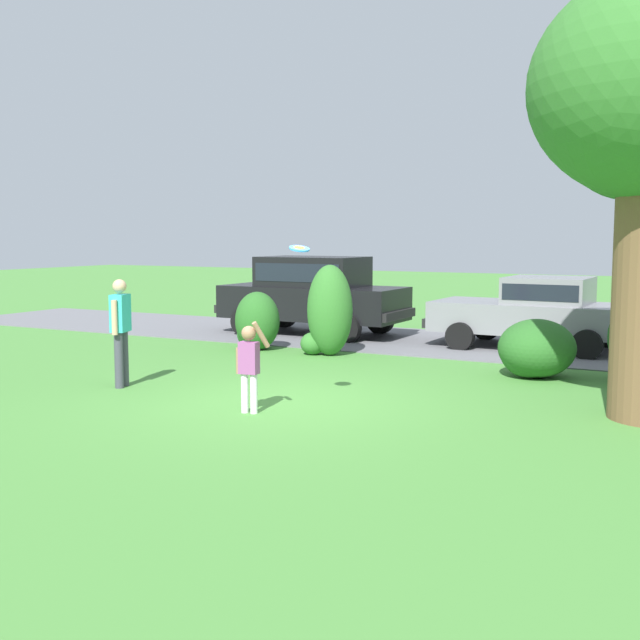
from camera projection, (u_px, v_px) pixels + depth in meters
name	position (u px, v px, depth m)	size (l,w,h in m)	color
ground_plane	(285.00, 403.00, 11.34)	(80.00, 80.00, 0.00)	#478438
driveway_strip	(442.00, 343.00, 17.63)	(28.00, 4.40, 0.02)	slate
shrub_near_tree	(256.00, 324.00, 16.60)	(1.00, 0.91, 1.25)	#286023
shrub_centre_left	(329.00, 313.00, 15.78)	(1.07, 0.91, 1.85)	#33702B
shrub_centre	(535.00, 349.00, 13.36)	(1.31, 1.45, 1.01)	#286023
parked_sedan	(538.00, 310.00, 16.61)	(4.45, 2.19, 1.56)	gray
parked_suv	(313.00, 291.00, 19.06)	(4.73, 2.16, 1.92)	black
child_thrower	(249.00, 362.00, 10.63)	(0.44, 0.29, 1.29)	white
frisbee	(299.00, 249.00, 10.53)	(0.29, 0.28, 0.12)	#337FDB
adult_onlooker	(121.00, 327.00, 12.45)	(0.32, 0.51, 1.74)	#3F3F4C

